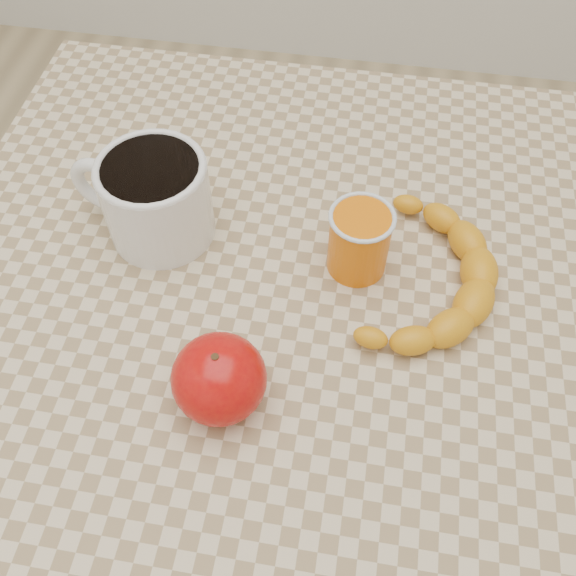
% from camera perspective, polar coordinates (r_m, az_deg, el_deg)
% --- Properties ---
extents(ground, '(3.00, 3.00, 0.00)m').
position_cam_1_polar(ground, '(1.36, 0.00, -19.17)').
color(ground, tan).
rests_on(ground, ground).
extents(table, '(0.80, 0.80, 0.75)m').
position_cam_1_polar(table, '(0.74, 0.00, -4.72)').
color(table, '#CCB790').
rests_on(table, ground).
extents(coffee_mug, '(0.17, 0.14, 0.10)m').
position_cam_1_polar(coffee_mug, '(0.71, -11.88, 8.03)').
color(coffee_mug, silver).
rests_on(coffee_mug, table).
extents(orange_juice_glass, '(0.07, 0.07, 0.08)m').
position_cam_1_polar(orange_juice_glass, '(0.67, 6.35, 4.24)').
color(orange_juice_glass, '#DA6606').
rests_on(orange_juice_glass, table).
extents(apple, '(0.11, 0.11, 0.08)m').
position_cam_1_polar(apple, '(0.58, -6.15, -8.02)').
color(apple, '#A20508').
rests_on(apple, table).
extents(banana, '(0.32, 0.35, 0.04)m').
position_cam_1_polar(banana, '(0.68, 12.14, 0.99)').
color(banana, orange).
rests_on(banana, table).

